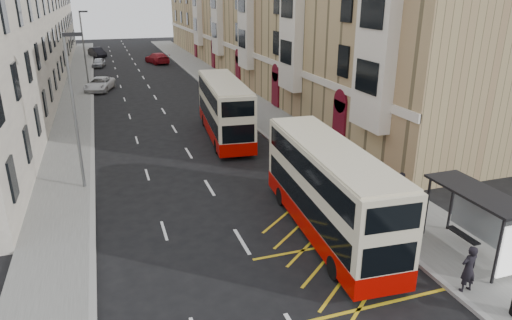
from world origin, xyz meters
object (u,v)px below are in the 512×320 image
object	(u,v)px
double_decker_front	(328,190)
car_dark	(97,52)
pedestrian_far	(405,214)
white_van	(100,84)
pedestrian_near	(469,269)
double_decker_rear	(224,109)
pedestrian_mid	(401,189)
car_red	(157,58)
bus_shelter	(486,212)
car_silver	(99,63)
street_lamp_far	(84,44)
street_lamp_near	(74,105)

from	to	relation	value
double_decker_front	car_dark	bearing A→B (deg)	101.86
pedestrian_far	white_van	world-z (taller)	pedestrian_far
white_van	pedestrian_near	bearing A→B (deg)	-57.72
double_decker_rear	pedestrian_near	distance (m)	20.78
double_decker_front	pedestrian_mid	distance (m)	4.88
white_van	car_red	size ratio (longest dim) A/B	0.94
bus_shelter	pedestrian_mid	world-z (taller)	bus_shelter
bus_shelter	car_silver	xyz separation A→B (m)	(-13.46, 57.02, -1.50)
pedestrian_near	double_decker_rear	bearing A→B (deg)	-83.17
car_red	pedestrian_mid	bearing A→B (deg)	80.96
double_decker_rear	car_dark	world-z (taller)	double_decker_rear
street_lamp_far	pedestrian_mid	size ratio (longest dim) A/B	4.81
double_decker_front	double_decker_rear	distance (m)	15.08
street_lamp_near	car_red	world-z (taller)	street_lamp_near
car_dark	car_red	world-z (taller)	car_red
street_lamp_near	pedestrian_near	world-z (taller)	street_lamp_near
street_lamp_far	car_silver	bearing A→B (deg)	85.18
car_silver	car_red	bearing A→B (deg)	16.25
street_lamp_near	car_dark	distance (m)	56.34
street_lamp_far	white_van	xyz separation A→B (m)	(1.15, -2.76, -3.92)
street_lamp_near	car_silver	bearing A→B (deg)	88.42
pedestrian_far	car_dark	size ratio (longest dim) A/B	0.42
pedestrian_near	car_red	size ratio (longest dim) A/B	0.32
pedestrian_mid	car_red	size ratio (longest dim) A/B	0.30
bus_shelter	double_decker_rear	size ratio (longest dim) A/B	0.40
pedestrian_near	pedestrian_mid	xyz separation A→B (m)	(1.97, 6.61, -0.04)
street_lamp_near	double_decker_front	size ratio (longest dim) A/B	0.78
street_lamp_far	pedestrian_mid	world-z (taller)	street_lamp_far
white_van	car_dark	bearing A→B (deg)	106.61
car_silver	street_lamp_far	bearing A→B (deg)	-85.58
bus_shelter	street_lamp_far	bearing A→B (deg)	109.12
street_lamp_near	pedestrian_far	distance (m)	16.71
double_decker_front	car_dark	world-z (taller)	double_decker_front
street_lamp_near	white_van	world-z (taller)	street_lamp_near
street_lamp_far	white_van	size ratio (longest dim) A/B	1.56
street_lamp_near	car_red	distance (m)	46.81
street_lamp_far	double_decker_front	bearing A→B (deg)	-75.35
double_decker_rear	street_lamp_near	bearing A→B (deg)	-139.89
pedestrian_near	pedestrian_far	world-z (taller)	pedestrian_far
pedestrian_mid	car_dark	world-z (taller)	pedestrian_mid
double_decker_front	double_decker_rear	xyz separation A→B (m)	(-0.55, 15.07, 0.08)
double_decker_rear	pedestrian_near	bearing A→B (deg)	-75.72
pedestrian_near	car_silver	xyz separation A→B (m)	(-11.47, 58.56, -0.39)
street_lamp_near	car_red	xyz separation A→B (m)	(9.57, 45.66, -3.84)
pedestrian_far	white_van	xyz separation A→B (m)	(-11.90, 37.07, -0.40)
double_decker_front	pedestrian_mid	world-z (taller)	double_decker_front
street_lamp_far	double_decker_rear	world-z (taller)	street_lamp_far
street_lamp_far	pedestrian_far	world-z (taller)	street_lamp_far
double_decker_rear	car_red	world-z (taller)	double_decker_rear
pedestrian_mid	double_decker_front	bearing A→B (deg)	-162.24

